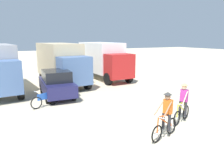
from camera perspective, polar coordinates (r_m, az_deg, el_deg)
name	(u,v)px	position (r m, az deg, el deg)	size (l,w,h in m)	color
ground_plane	(146,124)	(10.11, 9.00, -10.26)	(120.00, 120.00, 0.00)	beige
box_truck_tan_camper	(61,62)	(18.28, -13.18, 5.68)	(2.89, 6.91, 3.35)	#CCB78E
box_truck_avon_van	(104,59)	(20.43, -2.23, 6.64)	(2.65, 6.84, 3.35)	white
sedan_parked	(57,84)	(14.59, -14.36, 0.11)	(1.96, 4.28, 1.76)	#1E1E4C
cyclist_orange_shirt	(166,117)	(8.66, 13.98, -8.37)	(1.66, 0.70, 1.82)	black
cyclist_cowboy_hat	(183,104)	(10.44, 18.06, -5.07)	(1.61, 0.81, 1.82)	black
bicycle_spare	(45,100)	(12.74, -17.16, -4.04)	(1.65, 0.71, 0.97)	black
supply_crate	(56,92)	(15.05, -14.39, -2.00)	(0.74, 0.76, 0.50)	#9E2D2D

